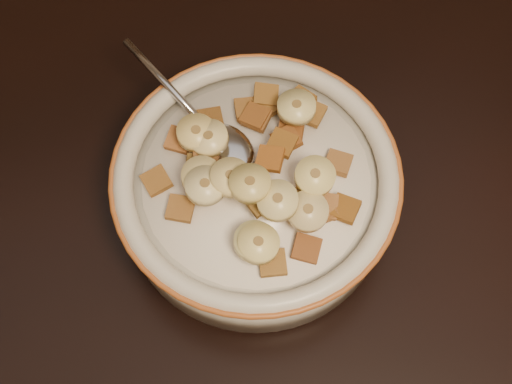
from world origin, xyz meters
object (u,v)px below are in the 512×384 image
object	(u,v)px
table	(255,327)
chair	(57,27)
cereal_bowl	(256,194)
spoon	(226,148)

from	to	relation	value
table	chair	xyz separation A→B (m)	(-0.14, 0.57, -0.26)
cereal_bowl	spoon	distance (m)	0.05
table	cereal_bowl	size ratio (longest dim) A/B	6.35
cereal_bowl	table	bearing A→B (deg)	-106.40
spoon	cereal_bowl	bearing A→B (deg)	90.00
cereal_bowl	spoon	xyz separation A→B (m)	(-0.02, 0.03, 0.03)
chair	cereal_bowl	distance (m)	0.59
table	cereal_bowl	distance (m)	0.11
chair	table	bearing A→B (deg)	-86.06
chair	cereal_bowl	xyz separation A→B (m)	(0.17, -0.48, 0.31)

